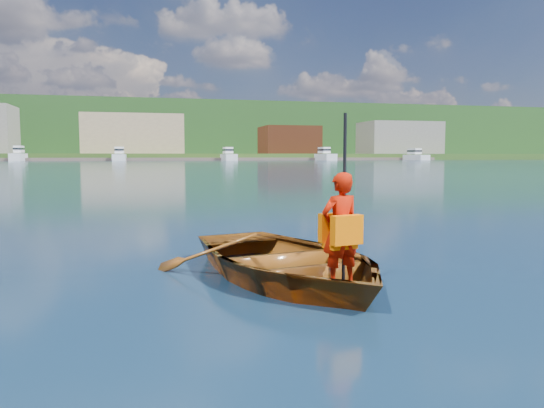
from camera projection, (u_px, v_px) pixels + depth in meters
ground at (335, 281)px, 6.16m from camera, size 600.00×600.00×0.00m
rowboat at (286, 261)px, 6.24m from camera, size 3.26×4.01×0.73m
child_paddler at (340, 229)px, 5.47m from camera, size 0.48×0.41×1.80m
shoreline at (148, 135)px, 234.22m from camera, size 400.00×140.00×22.00m
dock at (186, 159)px, 151.66m from camera, size 160.02×11.06×0.80m
waterfront_buildings at (124, 135)px, 163.33m from camera, size 202.00×16.00×14.00m
marina_yachts at (165, 156)px, 145.60m from camera, size 147.41×12.76×4.37m
hillside_trees at (141, 115)px, 241.89m from camera, size 312.43×88.36×27.20m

